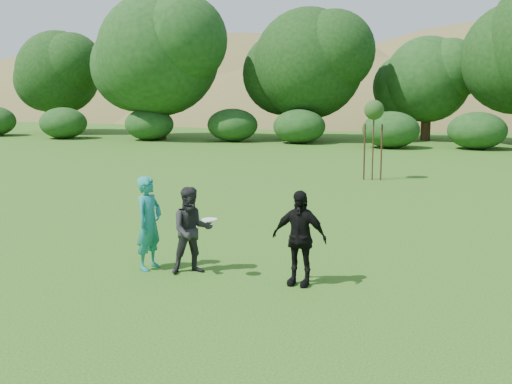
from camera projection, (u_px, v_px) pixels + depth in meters
ground at (209, 282)px, 11.09m from camera, size 120.00×120.00×0.00m
player_teal at (149, 223)px, 11.77m from camera, size 0.52×0.70×1.73m
player_grey at (192, 230)px, 11.51m from camera, size 0.96×0.91×1.58m
player_black at (299, 238)px, 10.82m from camera, size 1.00×0.53×1.64m
frisbee at (210, 220)px, 11.11m from camera, size 0.27×0.27×0.03m
sapling at (374, 112)px, 22.64m from camera, size 0.70×0.70×2.85m
hillside at (397, 212)px, 78.19m from camera, size 150.00×72.00×52.00m
tree_row at (432, 58)px, 36.65m from camera, size 53.92×10.38×9.62m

